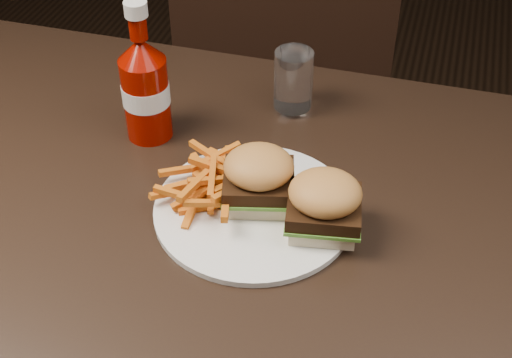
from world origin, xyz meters
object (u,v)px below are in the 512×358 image
(plate, at_px, (254,209))
(ketchup_bottle, at_px, (147,101))
(dining_table, at_px, (178,217))
(chair_far, at_px, (287,93))
(tumbler, at_px, (293,80))

(plate, height_order, ketchup_bottle, ketchup_bottle)
(dining_table, height_order, plate, plate)
(dining_table, distance_m, ketchup_bottle, 0.19)
(chair_far, xyz_separation_m, plate, (0.13, -0.76, 0.33))
(plate, relative_size, tumbler, 2.82)
(chair_far, distance_m, tumbler, 0.64)
(ketchup_bottle, bearing_deg, chair_far, 83.90)
(chair_far, height_order, tumbler, tumbler)
(dining_table, distance_m, tumbler, 0.29)
(dining_table, bearing_deg, chair_far, 92.13)
(tumbler, bearing_deg, ketchup_bottle, -147.64)
(dining_table, distance_m, plate, 0.11)
(chair_far, bearing_deg, plate, 90.63)
(dining_table, bearing_deg, tumbler, 69.98)
(chair_far, xyz_separation_m, ketchup_bottle, (-0.07, -0.63, 0.38))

